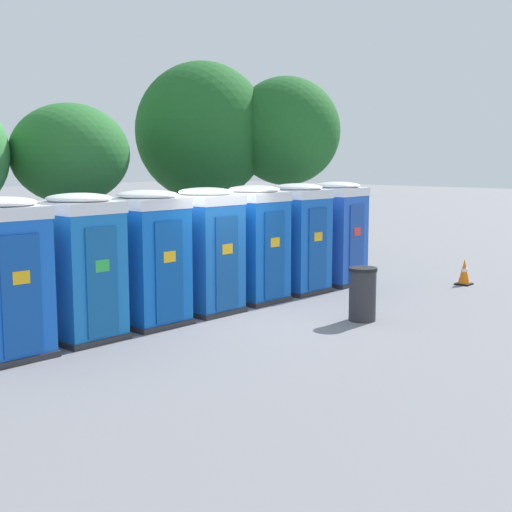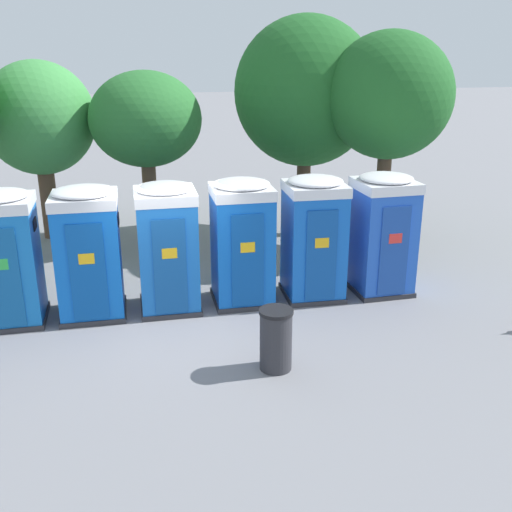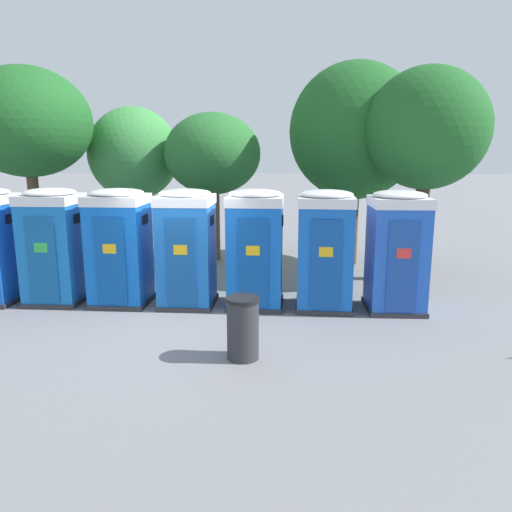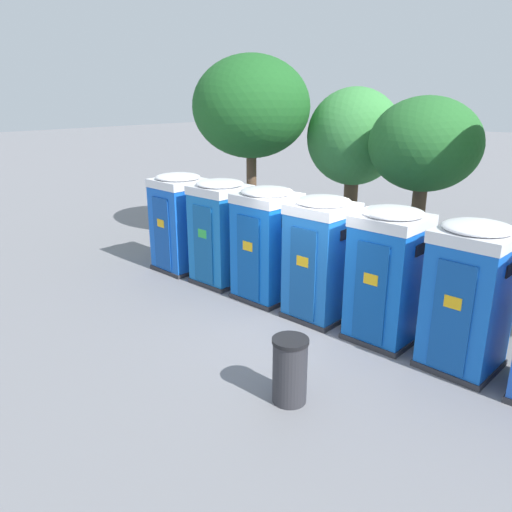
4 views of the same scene
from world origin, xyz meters
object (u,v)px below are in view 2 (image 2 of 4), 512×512
Objects in this scene: portapotty_6 at (382,233)px; street_tree_2 at (306,93)px; trash_can at (276,339)px; portapotty_1 at (6,257)px; portapotty_2 at (89,252)px; portapotty_3 at (168,247)px; street_tree_0 at (39,120)px; street_tree_1 at (146,121)px; portapotty_4 at (242,241)px; portapotty_5 at (314,237)px; street_tree_4 at (389,97)px.

portapotty_6 is 5.04m from street_tree_2.
portapotty_6 is at bearing 41.15° from trash_can.
portapotty_6 is 4.11m from trash_can.
portapotty_1 is 1.48m from portapotty_2.
portapotty_2 and portapotty_6 have the same top height.
portapotty_1 is 2.96m from portapotty_3.
trash_can is at bearing -33.81° from portapotty_1.
trash_can is at bearing -44.92° from portapotty_2.
portapotty_3 is at bearing 177.88° from portapotty_6.
street_tree_0 reaches higher than portapotty_3.
street_tree_1 reaches higher than trash_can.
street_tree_1 is (0.01, 4.56, 1.90)m from portapotty_3.
street_tree_1 is at bearing 107.83° from portapotty_4.
street_tree_2 reaches higher than portapotty_1.
portapotty_3 is 4.94m from street_tree_1.
street_tree_2 is at bearing 94.11° from portapotty_6.
portapotty_5 is at bearing -1.81° from portapotty_1.
portapotty_3 reaches higher than trash_can.
street_tree_2 is 2.33m from street_tree_4.
trash_can is at bearing -91.60° from portapotty_4.
portapotty_1 is 0.44× the size of street_tree_2.
street_tree_1 is 4.26× the size of trash_can.
trash_can is (-2.73, -7.00, -3.31)m from street_tree_2.
street_tree_4 is at bearing 42.87° from portapotty_5.
portapotty_5 reaches higher than trash_can.
portapotty_3 and portapotty_4 have the same top height.
street_tree_0 is at bearing 126.58° from portapotty_4.
portapotty_2 is 1.00× the size of portapotty_3.
portapotty_3 is at bearing -64.56° from street_tree_0.
street_tree_0 is 0.81× the size of street_tree_2.
portapotty_2 is 4.45m from portapotty_5.
portapotty_4 is (1.48, -0.01, -0.00)m from portapotty_3.
portapotty_1 is at bearing -150.14° from street_tree_2.
portapotty_5 is at bearing -137.13° from street_tree_4.
portapotty_1 is 8.57m from street_tree_2.
portapotty_3 is 1.00× the size of portapotty_6.
portapotty_2 is 0.47× the size of street_tree_4.
portapotty_4 is at bearing -72.17° from street_tree_1.
street_tree_4 is (4.14, 2.39, 2.54)m from portapotty_4.
street_tree_0 is 6.94m from street_tree_2.
portapotty_2 is at bearing 177.87° from portapotty_6.
street_tree_0 is 1.06× the size of street_tree_1.
portapotty_2 is at bearing 178.19° from portapotty_5.
street_tree_4 is 7.47m from trash_can.
portapotty_1 reaches higher than trash_can.
street_tree_0 is at bearing 159.06° from street_tree_4.
street_tree_4 is (1.49, -1.79, -0.01)m from street_tree_2.
street_tree_1 is at bearing 89.85° from portapotty_3.
street_tree_1 is 7.97m from trash_can.
street_tree_1 reaches higher than portapotty_1.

